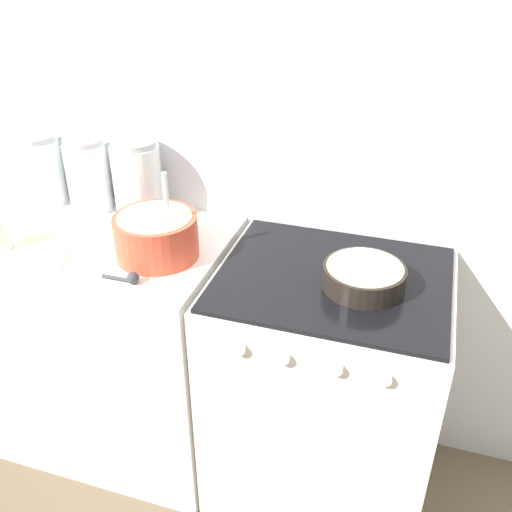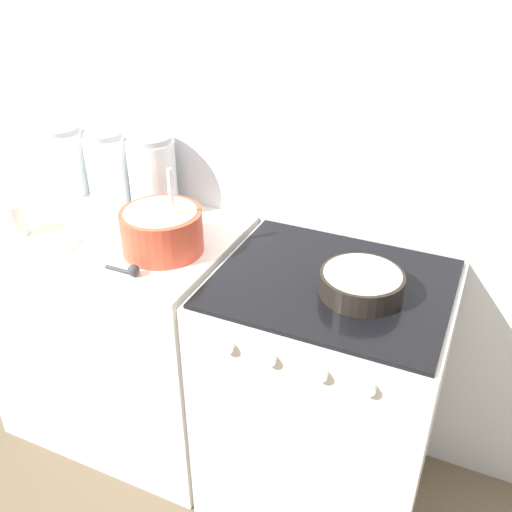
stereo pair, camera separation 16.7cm
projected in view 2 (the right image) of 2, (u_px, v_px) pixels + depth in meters
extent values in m
plane|color=brown|center=(191.00, 510.00, 2.00)|extent=(12.00, 12.00, 0.00)
cube|color=silver|center=(262.00, 128.00, 1.87)|extent=(4.73, 0.05, 2.40)
cube|color=silver|center=(123.00, 332.00, 2.16)|extent=(0.86, 0.58, 0.88)
cube|color=white|center=(323.00, 395.00, 1.88)|extent=(0.70, 0.58, 0.87)
cube|color=black|center=(332.00, 283.00, 1.65)|extent=(0.67, 0.56, 0.01)
cylinder|color=white|center=(228.00, 346.00, 1.52)|extent=(0.04, 0.02, 0.04)
cylinder|color=white|center=(269.00, 359.00, 1.48)|extent=(0.04, 0.02, 0.04)
cylinder|color=white|center=(320.00, 374.00, 1.43)|extent=(0.04, 0.02, 0.04)
cylinder|color=white|center=(368.00, 388.00, 1.39)|extent=(0.04, 0.02, 0.04)
cylinder|color=#D84C33|center=(162.00, 231.00, 1.77)|extent=(0.26, 0.26, 0.13)
cylinder|color=beige|center=(161.00, 222.00, 1.76)|extent=(0.23, 0.23, 0.07)
cylinder|color=white|center=(172.00, 209.00, 1.71)|extent=(0.02, 0.02, 0.26)
cylinder|color=black|center=(362.00, 284.00, 1.58)|extent=(0.23, 0.23, 0.07)
cylinder|color=beige|center=(362.00, 282.00, 1.58)|extent=(0.22, 0.22, 0.06)
cylinder|color=silver|center=(65.00, 163.00, 2.13)|extent=(0.16, 0.16, 0.23)
cylinder|color=red|center=(67.00, 175.00, 2.16)|extent=(0.14, 0.14, 0.14)
cylinder|color=#B2B2B7|center=(59.00, 130.00, 2.07)|extent=(0.14, 0.14, 0.02)
cylinder|color=silver|center=(107.00, 170.00, 2.06)|extent=(0.15, 0.15, 0.24)
cylinder|color=white|center=(109.00, 183.00, 2.09)|extent=(0.13, 0.13, 0.14)
cylinder|color=#B2B2B7|center=(102.00, 135.00, 1.99)|extent=(0.13, 0.13, 0.02)
cylinder|color=silver|center=(153.00, 177.00, 1.99)|extent=(0.17, 0.17, 0.26)
cylinder|color=silver|center=(154.00, 191.00, 2.01)|extent=(0.15, 0.15, 0.15)
cylinder|color=#B2B2B7|center=(149.00, 139.00, 1.92)|extent=(0.15, 0.15, 0.02)
cylinder|color=silver|center=(15.00, 219.00, 1.87)|extent=(0.07, 0.07, 0.11)
cube|color=beige|center=(54.00, 240.00, 1.86)|extent=(0.24, 0.26, 0.01)
cylinder|color=#333338|center=(118.00, 270.00, 1.69)|extent=(0.09, 0.01, 0.01)
sphere|color=#333338|center=(134.00, 270.00, 1.67)|extent=(0.04, 0.04, 0.04)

